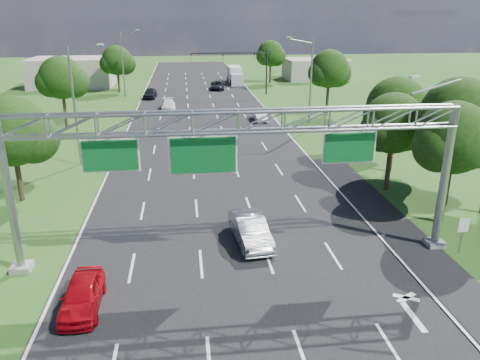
{
  "coord_description": "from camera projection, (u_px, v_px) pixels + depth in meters",
  "views": [
    {
      "loc": [
        -2.35,
        -10.35,
        12.5
      ],
      "look_at": [
        0.73,
        15.29,
        3.26
      ],
      "focal_mm": 35.0,
      "sensor_mm": 36.0,
      "label": 1
    }
  ],
  "objects": [
    {
      "name": "tree_verge_lb",
      "position": [
        62.0,
        80.0,
        52.64
      ],
      "size": [
        5.76,
        4.8,
        8.06
      ],
      "color": "#2D2116",
      "rests_on": "ground"
    },
    {
      "name": "streetlight_l_near",
      "position": [
        76.0,
        101.0,
        39.05
      ],
      "size": [
        2.97,
        0.22,
        10.16
      ],
      "color": "gray",
      "rests_on": "ground"
    },
    {
      "name": "car_queue_c",
      "position": [
        150.0,
        93.0,
        72.45
      ],
      "size": [
        2.15,
        4.67,
        1.55
      ],
      "primitive_type": "imported",
      "rotation": [
        0.0,
        0.0,
        -0.07
      ],
      "color": "black",
      "rests_on": "ground"
    },
    {
      "name": "silver_sedan",
      "position": [
        250.0,
        230.0,
        26.77
      ],
      "size": [
        2.17,
        4.97,
        1.59
      ],
      "primitive_type": "imported",
      "rotation": [
        0.0,
        0.0,
        0.1
      ],
      "color": "#9DA0A8",
      "rests_on": "ground"
    },
    {
      "name": "car_queue_b",
      "position": [
        217.0,
        86.0,
        80.76
      ],
      "size": [
        2.55,
        5.06,
        1.37
      ],
      "primitive_type": "imported",
      "rotation": [
        0.0,
        0.0,
        -0.06
      ],
      "color": "black",
      "rests_on": "ground"
    },
    {
      "name": "car_queue_a",
      "position": [
        168.0,
        105.0,
        63.75
      ],
      "size": [
        2.1,
        4.74,
        1.35
      ],
      "primitive_type": "imported",
      "rotation": [
        0.0,
        0.0,
        0.05
      ],
      "color": "white",
      "rests_on": "ground"
    },
    {
      "name": "building_right",
      "position": [
        316.0,
        69.0,
        92.83
      ],
      "size": [
        12.0,
        9.0,
        4.0
      ],
      "primitive_type": "cube",
      "color": "#A99E8D",
      "rests_on": "ground"
    },
    {
      "name": "traffic_signal",
      "position": [
        245.0,
        62.0,
        74.02
      ],
      "size": [
        12.21,
        0.24,
        7.0
      ],
      "color": "black",
      "rests_on": "ground"
    },
    {
      "name": "tree_verge_lc",
      "position": [
        117.0,
        62.0,
        76.5
      ],
      "size": [
        5.76,
        4.8,
        7.62
      ],
      "color": "#2D2116",
      "rests_on": "ground"
    },
    {
      "name": "tree_verge_re",
      "position": [
        271.0,
        55.0,
        86.94
      ],
      "size": [
        5.76,
        4.8,
        7.84
      ],
      "color": "#2D2116",
      "rests_on": "ground"
    },
    {
      "name": "road",
      "position": [
        213.0,
        160.0,
        42.2
      ],
      "size": [
        18.0,
        180.0,
        0.02
      ],
      "primitive_type": "cube",
      "color": "black",
      "rests_on": "ground"
    },
    {
      "name": "ground",
      "position": [
        213.0,
        160.0,
        42.2
      ],
      "size": [
        220.0,
        220.0,
        0.0
      ],
      "primitive_type": "plane",
      "color": "#265519",
      "rests_on": "ground"
    },
    {
      "name": "box_truck",
      "position": [
        235.0,
        75.0,
        87.84
      ],
      "size": [
        2.45,
        8.02,
        3.03
      ],
      "rotation": [
        0.0,
        0.0,
        -0.01
      ],
      "color": "silver",
      "rests_on": "ground"
    },
    {
      "name": "tree_cluster_right",
      "position": [
        437.0,
        124.0,
        31.96
      ],
      "size": [
        9.91,
        14.6,
        8.68
      ],
      "color": "#2D2116",
      "rests_on": "ground"
    },
    {
      "name": "red_coupe",
      "position": [
        82.0,
        295.0,
        20.75
      ],
      "size": [
        1.72,
        4.15,
        1.41
      ],
      "primitive_type": "imported",
      "rotation": [
        0.0,
        0.0,
        0.01
      ],
      "color": "#B40812",
      "rests_on": "ground"
    },
    {
      "name": "tree_verge_rd",
      "position": [
        330.0,
        71.0,
        58.97
      ],
      "size": [
        5.76,
        4.8,
        8.28
      ],
      "color": "#2D2116",
      "rests_on": "ground"
    },
    {
      "name": "tree_verge_la",
      "position": [
        13.0,
        135.0,
        31.59
      ],
      "size": [
        5.76,
        4.8,
        7.4
      ],
      "color": "#2D2116",
      "rests_on": "ground"
    },
    {
      "name": "building_left",
      "position": [
        73.0,
        72.0,
        83.75
      ],
      "size": [
        14.0,
        10.0,
        5.0
      ],
      "primitive_type": "cube",
      "color": "#A99E8D",
      "rests_on": "ground"
    },
    {
      "name": "car_queue_d",
      "position": [
        260.0,
        115.0,
        57.46
      ],
      "size": [
        1.43,
        4.05,
        1.33
      ],
      "primitive_type": "imported",
      "rotation": [
        0.0,
        0.0,
        -0.0
      ],
      "color": "white",
      "rests_on": "ground"
    },
    {
      "name": "sign_gantry",
      "position": [
        240.0,
        133.0,
        23.08
      ],
      "size": [
        23.5,
        1.0,
        9.56
      ],
      "color": "gray",
      "rests_on": "ground"
    },
    {
      "name": "road_flare",
      "position": [
        397.0,
        231.0,
        28.39
      ],
      "size": [
        3.0,
        30.0,
        0.02
      ],
      "primitive_type": "cube",
      "color": "black",
      "rests_on": "ground"
    },
    {
      "name": "streetlight_r_mid",
      "position": [
        309.0,
        80.0,
        50.94
      ],
      "size": [
        2.97,
        0.22,
        10.16
      ],
      "color": "gray",
      "rests_on": "ground"
    },
    {
      "name": "streetlight_l_far",
      "position": [
        124.0,
        61.0,
        71.77
      ],
      "size": [
        2.97,
        0.22,
        10.16
      ],
      "color": "gray",
      "rests_on": "ground"
    },
    {
      "name": "regulatory_sign",
      "position": [
        463.0,
        228.0,
        25.3
      ],
      "size": [
        0.6,
        0.08,
        2.1
      ],
      "color": "gray",
      "rests_on": "ground"
    }
  ]
}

